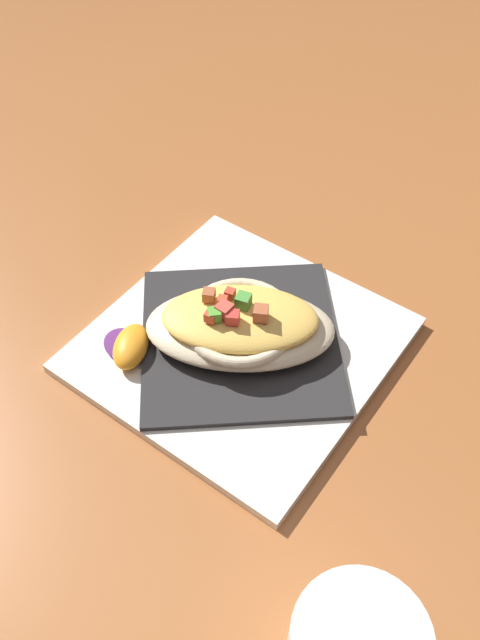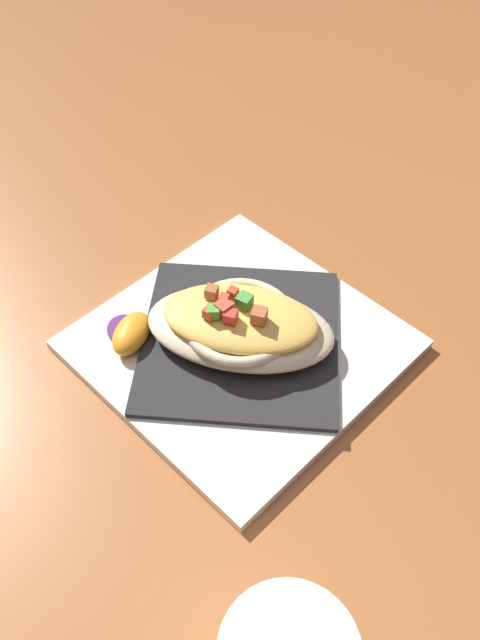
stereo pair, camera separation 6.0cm
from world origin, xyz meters
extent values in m
plane|color=#9F5C2F|center=(0.00, 0.00, 0.00)|extent=(2.60, 2.60, 0.00)
cube|color=white|center=(0.00, 0.00, 0.01)|extent=(0.30, 0.30, 0.01)
cube|color=#2A2929|center=(0.00, 0.00, 0.01)|extent=(0.25, 0.25, 0.01)
ellipsoid|color=beige|center=(0.00, 0.00, 0.03)|extent=(0.20, 0.16, 0.03)
torus|color=beige|center=(0.00, 0.00, 0.04)|extent=(0.14, 0.14, 0.01)
ellipsoid|color=#F3C155|center=(0.00, 0.00, 0.04)|extent=(0.16, 0.13, 0.02)
cube|color=#D14430|center=(-0.02, -0.02, 0.06)|extent=(0.01, 0.01, 0.01)
cube|color=#55A433|center=(-0.02, -0.02, 0.06)|extent=(0.02, 0.02, 0.01)
cube|color=#B05A35|center=(0.02, 0.00, 0.06)|extent=(0.02, 0.02, 0.01)
cube|color=#4A9939|center=(0.00, 0.01, 0.06)|extent=(0.01, 0.01, 0.01)
cube|color=#CB472A|center=(-0.02, 0.00, 0.06)|extent=(0.01, 0.01, 0.01)
cube|color=#CC3F2A|center=(-0.02, 0.01, 0.06)|extent=(0.01, 0.01, 0.01)
cube|color=#D04C3B|center=(-0.01, -0.01, 0.06)|extent=(0.02, 0.02, 0.01)
cube|color=#AA5934|center=(-0.03, 0.00, 0.06)|extent=(0.01, 0.01, 0.01)
cube|color=red|center=(0.00, -0.01, 0.06)|extent=(0.01, 0.01, 0.01)
ellipsoid|color=#572868|center=(-0.09, -0.05, 0.01)|extent=(0.06, 0.05, 0.01)
ellipsoid|color=orange|center=(-0.08, -0.06, 0.02)|extent=(0.04, 0.06, 0.02)
camera|label=1|loc=(0.17, -0.35, 0.49)|focal=37.54mm
camera|label=2|loc=(0.22, -0.32, 0.49)|focal=37.54mm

